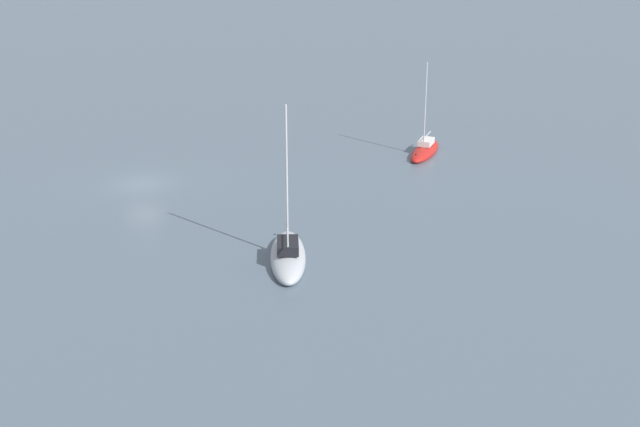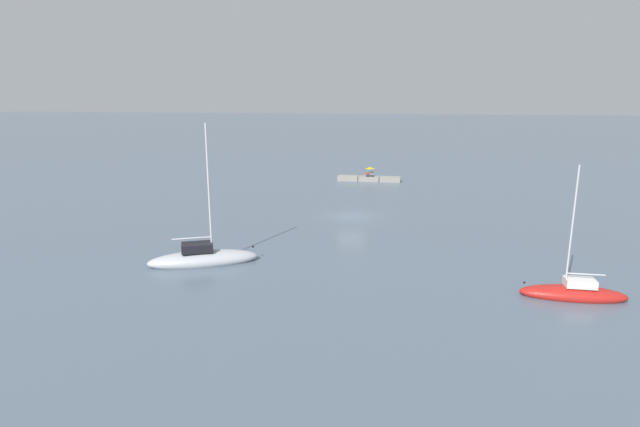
{
  "view_description": "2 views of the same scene",
  "coord_description": "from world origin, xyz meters",
  "px_view_note": "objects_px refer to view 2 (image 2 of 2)",
  "views": [
    {
      "loc": [
        52.4,
        34.53,
        22.3
      ],
      "look_at": [
        7.84,
        16.82,
        3.12
      ],
      "focal_mm": 51.29,
      "sensor_mm": 36.0,
      "label": 1
    },
    {
      "loc": [
        -4.9,
        44.95,
        10.97
      ],
      "look_at": [
        1.53,
        8.28,
        2.13
      ],
      "focal_mm": 28.23,
      "sensor_mm": 36.0,
      "label": 2
    }
  ],
  "objects_px": {
    "person_seated_grey_left": "(372,174)",
    "sailboat_red_mid": "(573,293)",
    "person_seated_maroon_right": "(368,174)",
    "umbrella_open_yellow": "(370,168)",
    "sailboat_grey_near": "(203,258)"
  },
  "relations": [
    {
      "from": "person_seated_grey_left",
      "to": "sailboat_red_mid",
      "type": "xyz_separation_m",
      "value": [
        -13.79,
        36.61,
        -0.59
      ]
    },
    {
      "from": "umbrella_open_yellow",
      "to": "sailboat_grey_near",
      "type": "relative_size",
      "value": 0.13
    },
    {
      "from": "sailboat_grey_near",
      "to": "person_seated_maroon_right",
      "type": "bearing_deg",
      "value": 142.63
    },
    {
      "from": "person_seated_grey_left",
      "to": "sailboat_red_mid",
      "type": "distance_m",
      "value": 39.13
    },
    {
      "from": "person_seated_maroon_right",
      "to": "sailboat_red_mid",
      "type": "xyz_separation_m",
      "value": [
        -14.35,
        36.49,
        -0.59
      ]
    },
    {
      "from": "sailboat_grey_near",
      "to": "sailboat_red_mid",
      "type": "height_order",
      "value": "sailboat_grey_near"
    },
    {
      "from": "person_seated_grey_left",
      "to": "sailboat_grey_near",
      "type": "bearing_deg",
      "value": 72.17
    },
    {
      "from": "person_seated_grey_left",
      "to": "sailboat_grey_near",
      "type": "xyz_separation_m",
      "value": [
        8.67,
        34.66,
        -0.52
      ]
    },
    {
      "from": "person_seated_maroon_right",
      "to": "sailboat_grey_near",
      "type": "height_order",
      "value": "sailboat_grey_near"
    },
    {
      "from": "person_seated_grey_left",
      "to": "sailboat_grey_near",
      "type": "height_order",
      "value": "sailboat_grey_near"
    },
    {
      "from": "person_seated_maroon_right",
      "to": "umbrella_open_yellow",
      "type": "bearing_deg",
      "value": -165.63
    },
    {
      "from": "person_seated_grey_left",
      "to": "umbrella_open_yellow",
      "type": "distance_m",
      "value": 0.9
    },
    {
      "from": "person_seated_maroon_right",
      "to": "umbrella_open_yellow",
      "type": "distance_m",
      "value": 0.9
    },
    {
      "from": "umbrella_open_yellow",
      "to": "sailboat_red_mid",
      "type": "bearing_deg",
      "value": 111.05
    },
    {
      "from": "person_seated_maroon_right",
      "to": "person_seated_grey_left",
      "type": "bearing_deg",
      "value": -171.42
    }
  ]
}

